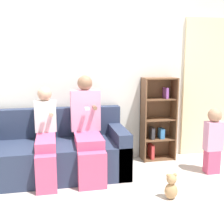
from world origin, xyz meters
TOP-DOWN VIEW (x-y plane):
  - ground_plane at (0.00, 0.00)m, footprint 14.00×14.00m
  - back_wall at (0.00, 0.94)m, footprint 10.00×0.06m
  - curtain_panel at (1.97, 0.89)m, footprint 0.84×0.04m
  - couch at (-0.34, 0.50)m, footprint 1.77×0.81m
  - adult_seated at (0.06, 0.41)m, footprint 0.38×0.77m
  - child_seated at (-0.45, 0.37)m, footprint 0.27×0.79m
  - toddler_standing at (1.63, 0.14)m, footprint 0.22×0.18m
  - bookshelf at (1.13, 0.81)m, footprint 0.48×0.26m
  - teddy_bear at (0.83, -0.41)m, footprint 0.14×0.12m

SIDE VIEW (x-z plane):
  - ground_plane at x=0.00m, z-range 0.00..0.00m
  - teddy_bear at x=0.83m, z-range -0.01..0.28m
  - couch at x=-0.34m, z-range -0.13..0.68m
  - toddler_standing at x=1.63m, z-range 0.03..0.88m
  - child_seated at x=-0.45m, z-range 0.00..1.11m
  - bookshelf at x=1.13m, z-range -0.03..1.17m
  - adult_seated at x=0.06m, z-range 0.01..1.26m
  - curtain_panel at x=1.97m, z-range 0.00..2.05m
  - back_wall at x=0.00m, z-range 0.00..2.55m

